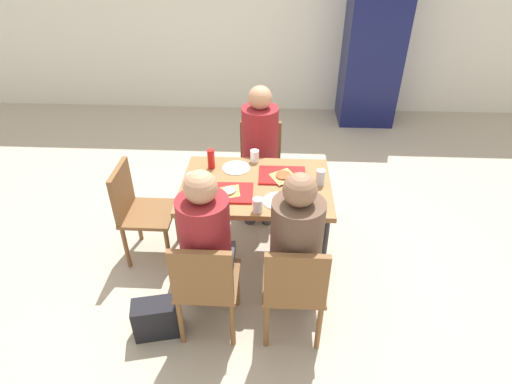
% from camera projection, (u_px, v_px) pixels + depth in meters
% --- Properties ---
extents(ground_plane, '(10.00, 10.00, 0.02)m').
position_uv_depth(ground_plane, '(256.00, 257.00, 3.56)').
color(ground_plane, '#B7A893').
extents(back_wall, '(10.00, 0.10, 2.80)m').
position_uv_depth(back_wall, '(268.00, 5.00, 5.40)').
color(back_wall, silver).
rests_on(back_wall, ground_plane).
extents(main_table, '(1.12, 0.79, 0.73)m').
position_uv_depth(main_table, '(256.00, 195.00, 3.20)').
color(main_table, olive).
rests_on(main_table, ground_plane).
extents(chair_near_left, '(0.40, 0.40, 0.83)m').
position_uv_depth(chair_near_left, '(206.00, 283.00, 2.65)').
color(chair_near_left, brown).
rests_on(chair_near_left, ground_plane).
extents(chair_near_right, '(0.40, 0.40, 0.83)m').
position_uv_depth(chair_near_right, '(294.00, 286.00, 2.63)').
color(chair_near_right, brown).
rests_on(chair_near_right, ground_plane).
extents(chair_far_side, '(0.40, 0.40, 0.83)m').
position_uv_depth(chair_far_side, '(260.00, 160.00, 3.93)').
color(chair_far_side, brown).
rests_on(chair_far_side, ground_plane).
extents(chair_left_end, '(0.40, 0.40, 0.83)m').
position_uv_depth(chair_left_end, '(137.00, 207.00, 3.32)').
color(chair_left_end, brown).
rests_on(chair_left_end, ground_plane).
extents(person_in_red, '(0.32, 0.42, 1.24)m').
position_uv_depth(person_in_red, '(206.00, 239.00, 2.63)').
color(person_in_red, '#383842').
rests_on(person_in_red, ground_plane).
extents(person_in_brown_jacket, '(0.32, 0.42, 1.24)m').
position_uv_depth(person_in_brown_jacket, '(296.00, 242.00, 2.60)').
color(person_in_brown_jacket, '#383842').
rests_on(person_in_brown_jacket, ground_plane).
extents(person_far_side, '(0.32, 0.42, 1.24)m').
position_uv_depth(person_far_side, '(260.00, 144.00, 3.67)').
color(person_far_side, '#383842').
rests_on(person_far_side, ground_plane).
extents(tray_red_near, '(0.36, 0.27, 0.02)m').
position_uv_depth(tray_red_near, '(228.00, 193.00, 3.03)').
color(tray_red_near, red).
rests_on(tray_red_near, main_table).
extents(tray_red_far, '(0.36, 0.26, 0.02)m').
position_uv_depth(tray_red_far, '(282.00, 175.00, 3.23)').
color(tray_red_far, red).
rests_on(tray_red_far, main_table).
extents(paper_plate_center, '(0.22, 0.22, 0.01)m').
position_uv_depth(paper_plate_center, '(236.00, 168.00, 3.33)').
color(paper_plate_center, white).
rests_on(paper_plate_center, main_table).
extents(paper_plate_near_edge, '(0.22, 0.22, 0.01)m').
position_uv_depth(paper_plate_near_edge, '(278.00, 201.00, 2.95)').
color(paper_plate_near_edge, white).
rests_on(paper_plate_near_edge, main_table).
extents(pizza_slice_a, '(0.21, 0.22, 0.02)m').
position_uv_depth(pizza_slice_a, '(229.00, 191.00, 3.02)').
color(pizza_slice_a, '#C68C47').
rests_on(pizza_slice_a, tray_red_near).
extents(pizza_slice_b, '(0.21, 0.22, 0.02)m').
position_uv_depth(pizza_slice_b, '(283.00, 175.00, 3.20)').
color(pizza_slice_b, tan).
rests_on(pizza_slice_b, tray_red_far).
extents(plastic_cup_a, '(0.07, 0.07, 0.10)m').
position_uv_depth(plastic_cup_a, '(255.00, 156.00, 3.39)').
color(plastic_cup_a, white).
rests_on(plastic_cup_a, main_table).
extents(plastic_cup_b, '(0.07, 0.07, 0.10)m').
position_uv_depth(plastic_cup_b, '(258.00, 205.00, 2.84)').
color(plastic_cup_b, white).
rests_on(plastic_cup_b, main_table).
extents(soda_can, '(0.07, 0.07, 0.12)m').
position_uv_depth(soda_can, '(320.00, 177.00, 3.11)').
color(soda_can, '#B7BCC6').
rests_on(soda_can, main_table).
extents(condiment_bottle, '(0.06, 0.06, 0.16)m').
position_uv_depth(condiment_bottle, '(211.00, 159.00, 3.29)').
color(condiment_bottle, red).
rests_on(condiment_bottle, main_table).
extents(foil_bundle, '(0.10, 0.10, 0.10)m').
position_uv_depth(foil_bundle, '(192.00, 178.00, 3.12)').
color(foil_bundle, silver).
rests_on(foil_bundle, main_table).
extents(handbag, '(0.35, 0.23, 0.28)m').
position_uv_depth(handbag, '(158.00, 318.00, 2.85)').
color(handbag, black).
rests_on(handbag, ground_plane).
extents(drink_fridge, '(0.70, 0.60, 1.90)m').
position_uv_depth(drink_fridge, '(373.00, 50.00, 5.31)').
color(drink_fridge, '#14194C').
rests_on(drink_fridge, ground_plane).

